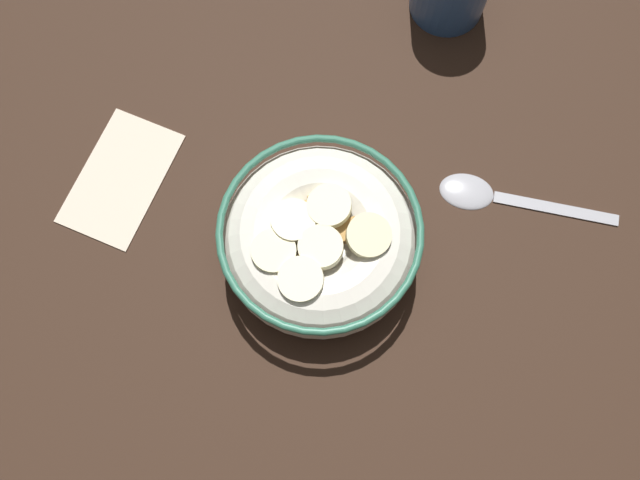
% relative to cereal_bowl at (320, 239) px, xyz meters
% --- Properties ---
extents(ground_plane, '(1.07, 1.07, 0.02)m').
position_rel_cereal_bowl_xyz_m(ground_plane, '(0.00, 0.00, -0.04)').
color(ground_plane, '#332116').
extents(cereal_bowl, '(0.16, 0.16, 0.07)m').
position_rel_cereal_bowl_xyz_m(cereal_bowl, '(0.00, 0.00, 0.00)').
color(cereal_bowl, silver).
rests_on(cereal_bowl, ground_plane).
extents(spoon, '(0.04, 0.16, 0.01)m').
position_rel_cereal_bowl_xyz_m(spoon, '(0.10, -0.12, -0.03)').
color(spoon, '#A5A5AD').
rests_on(spoon, ground_plane).
extents(folded_napkin, '(0.12, 0.08, 0.00)m').
position_rel_cereal_bowl_xyz_m(folded_napkin, '(-0.00, 0.19, -0.03)').
color(folded_napkin, beige).
rests_on(folded_napkin, ground_plane).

